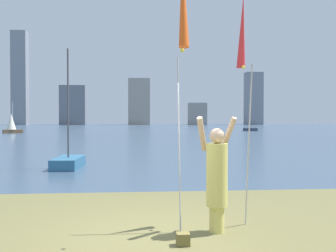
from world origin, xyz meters
TOP-DOWN VIEW (x-y plane):
  - ground at (0.00, 50.95)m, footprint 120.00×138.00m
  - person at (1.18, 0.02)m, footprint 0.70×0.52m
  - kite_flag_left at (0.58, -0.27)m, footprint 0.16×0.95m
  - kite_flag_right at (1.78, 0.65)m, footprint 0.16×0.78m
  - bag at (0.54, -0.59)m, footprint 0.20×0.17m
  - sailboat_2 at (-15.90, 42.87)m, footprint 2.50×1.91m
  - sailboat_3 at (16.66, 48.52)m, footprint 2.19×1.01m
  - sailboat_4 at (-2.74, 8.46)m, footprint 1.01×2.26m
  - skyline_tower_0 at (-33.01, 103.36)m, footprint 4.14×3.43m
  - skyline_tower_1 at (-18.52, 104.38)m, footprint 7.32×3.04m
  - skyline_tower_2 at (0.55, 104.82)m, footprint 6.33×3.09m
  - skyline_tower_3 at (17.19, 100.82)m, footprint 5.05×3.77m
  - skyline_tower_4 at (34.51, 103.45)m, footprint 5.06×3.31m

SIDE VIEW (x-z plane):
  - ground at x=0.00m, z-range -0.12..0.00m
  - bag at x=0.54m, z-range 0.00..0.18m
  - sailboat_4 at x=-2.74m, z-range -2.01..2.51m
  - sailboat_3 at x=16.66m, z-range -2.07..2.67m
  - person at x=1.18m, z-range -0.02..1.90m
  - sailboat_2 at x=-15.90m, z-range -0.85..3.12m
  - skyline_tower_3 at x=17.19m, z-range 0.00..6.26m
  - kite_flag_right at x=1.78m, z-range 1.31..5.43m
  - kite_flag_left at x=0.58m, z-range 1.39..5.91m
  - skyline_tower_1 at x=-18.52m, z-range 0.00..11.33m
  - skyline_tower_2 at x=0.55m, z-range 0.00..13.54m
  - skyline_tower_4 at x=34.51m, z-range 0.00..15.47m
  - skyline_tower_0 at x=-33.01m, z-range 0.00..26.37m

